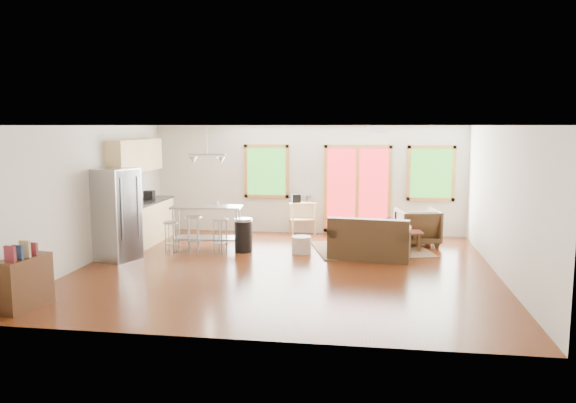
# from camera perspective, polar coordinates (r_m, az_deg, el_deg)

# --- Properties ---
(floor) EXTENTS (7.50, 7.00, 0.02)m
(floor) POSITION_cam_1_polar(r_m,az_deg,el_deg) (10.36, -0.25, -6.87)
(floor) COLOR #3E1909
(floor) RESTS_ON ground
(ceiling) EXTENTS (7.50, 7.00, 0.02)m
(ceiling) POSITION_cam_1_polar(r_m,az_deg,el_deg) (10.03, -0.26, 7.78)
(ceiling) COLOR silver
(ceiling) RESTS_ON ground
(back_wall) EXTENTS (7.50, 0.02, 2.60)m
(back_wall) POSITION_cam_1_polar(r_m,az_deg,el_deg) (13.57, 2.00, 2.21)
(back_wall) COLOR beige
(back_wall) RESTS_ON ground
(left_wall) EXTENTS (0.02, 7.00, 2.60)m
(left_wall) POSITION_cam_1_polar(r_m,az_deg,el_deg) (11.30, -19.45, 0.68)
(left_wall) COLOR beige
(left_wall) RESTS_ON ground
(right_wall) EXTENTS (0.02, 7.00, 2.60)m
(right_wall) POSITION_cam_1_polar(r_m,az_deg,el_deg) (10.24, 21.03, -0.08)
(right_wall) COLOR beige
(right_wall) RESTS_ON ground
(front_wall) EXTENTS (7.50, 0.02, 2.60)m
(front_wall) POSITION_cam_1_polar(r_m,az_deg,el_deg) (6.70, -4.81, -3.46)
(front_wall) COLOR beige
(front_wall) RESTS_ON ground
(window_left) EXTENTS (1.10, 0.05, 1.30)m
(window_left) POSITION_cam_1_polar(r_m,az_deg,el_deg) (13.65, -2.20, 3.09)
(window_left) COLOR #205719
(window_left) RESTS_ON back_wall
(french_doors) EXTENTS (1.60, 0.05, 2.10)m
(french_doors) POSITION_cam_1_polar(r_m,az_deg,el_deg) (13.46, 7.06, 1.26)
(french_doors) COLOR #B41C20
(french_doors) RESTS_ON back_wall
(window_right) EXTENTS (1.10, 0.05, 1.30)m
(window_right) POSITION_cam_1_polar(r_m,az_deg,el_deg) (13.48, 14.33, 2.80)
(window_right) COLOR #205719
(window_right) RESTS_ON back_wall
(rug) EXTENTS (2.69, 2.31, 0.02)m
(rug) POSITION_cam_1_polar(r_m,az_deg,el_deg) (12.00, 8.42, -4.82)
(rug) COLOR #445A38
(rug) RESTS_ON floor
(loveseat) EXTENTS (1.65, 1.05, 0.83)m
(loveseat) POSITION_cam_1_polar(r_m,az_deg,el_deg) (11.20, 8.28, -4.06)
(loveseat) COLOR #302212
(loveseat) RESTS_ON floor
(coffee_table) EXTENTS (1.11, 0.75, 0.41)m
(coffee_table) POSITION_cam_1_polar(r_m,az_deg,el_deg) (12.02, 10.94, -3.18)
(coffee_table) COLOR #3E2412
(coffee_table) RESTS_ON floor
(armchair) EXTENTS (1.00, 0.96, 0.88)m
(armchair) POSITION_cam_1_polar(r_m,az_deg,el_deg) (12.62, 13.02, -2.35)
(armchair) COLOR #302212
(armchair) RESTS_ON floor
(ottoman) EXTENTS (0.74, 0.74, 0.40)m
(ottoman) POSITION_cam_1_polar(r_m,az_deg,el_deg) (12.29, 6.96, -3.60)
(ottoman) COLOR #302212
(ottoman) RESTS_ON floor
(pouf) EXTENTS (0.40, 0.40, 0.35)m
(pouf) POSITION_cam_1_polar(r_m,az_deg,el_deg) (11.53, 1.38, -4.42)
(pouf) COLOR beige
(pouf) RESTS_ON floor
(vase) EXTENTS (0.26, 0.27, 0.34)m
(vase) POSITION_cam_1_polar(r_m,az_deg,el_deg) (11.81, 10.14, -2.52)
(vase) COLOR silver
(vase) RESTS_ON coffee_table
(book) EXTENTS (0.21, 0.12, 0.29)m
(book) POSITION_cam_1_polar(r_m,az_deg,el_deg) (11.92, 12.19, -2.38)
(book) COLOR maroon
(book) RESTS_ON coffee_table
(cabinets) EXTENTS (0.64, 2.24, 2.30)m
(cabinets) POSITION_cam_1_polar(r_m,az_deg,el_deg) (12.75, -14.73, -0.07)
(cabinets) COLOR #DEBA79
(cabinets) RESTS_ON floor
(refrigerator) EXTENTS (0.90, 0.89, 1.79)m
(refrigerator) POSITION_cam_1_polar(r_m,az_deg,el_deg) (11.33, -17.05, -1.27)
(refrigerator) COLOR #B7BABC
(refrigerator) RESTS_ON floor
(island) EXTENTS (1.51, 0.71, 0.92)m
(island) POSITION_cam_1_polar(r_m,az_deg,el_deg) (11.95, -8.24, -1.83)
(island) COLOR #B7BABC
(island) RESTS_ON floor
(cup) EXTENTS (0.13, 0.12, 0.11)m
(cup) POSITION_cam_1_polar(r_m,az_deg,el_deg) (11.83, -7.30, -0.09)
(cup) COLOR silver
(cup) RESTS_ON island
(bar_stool_a) EXTENTS (0.32, 0.32, 0.65)m
(bar_stool_a) POSITION_cam_1_polar(r_m,az_deg,el_deg) (11.74, -11.81, -2.82)
(bar_stool_a) COLOR #B7BABC
(bar_stool_a) RESTS_ON floor
(bar_stool_b) EXTENTS (0.42, 0.42, 0.75)m
(bar_stool_b) POSITION_cam_1_polar(r_m,az_deg,el_deg) (11.78, -9.61, -2.37)
(bar_stool_b) COLOR #B7BABC
(bar_stool_b) RESTS_ON floor
(bar_stool_c) EXTENTS (0.43, 0.43, 0.72)m
(bar_stool_c) POSITION_cam_1_polar(r_m,az_deg,el_deg) (11.56, -6.91, -2.62)
(bar_stool_c) COLOR #B7BABC
(bar_stool_c) RESTS_ON floor
(trash_can) EXTENTS (0.47, 0.47, 0.70)m
(trash_can) POSITION_cam_1_polar(r_m,az_deg,el_deg) (11.66, -4.54, -3.41)
(trash_can) COLOR black
(trash_can) RESTS_ON floor
(kitchen_cart) EXTENTS (0.74, 0.60, 0.98)m
(kitchen_cart) POSITION_cam_1_polar(r_m,az_deg,el_deg) (13.49, 1.41, -0.53)
(kitchen_cart) COLOR #DEBA79
(kitchen_cart) RESTS_ON floor
(bookshelf) EXTENTS (0.44, 0.88, 0.99)m
(bookshelf) POSITION_cam_1_polar(r_m,az_deg,el_deg) (8.91, -25.21, -7.38)
(bookshelf) COLOR #3E2412
(bookshelf) RESTS_ON floor
(ceiling_flush) EXTENTS (0.35, 0.35, 0.12)m
(ceiling_flush) POSITION_cam_1_polar(r_m,az_deg,el_deg) (10.51, 8.98, 7.25)
(ceiling_flush) COLOR white
(ceiling_flush) RESTS_ON ceiling
(pendant_light) EXTENTS (0.80, 0.18, 0.79)m
(pendant_light) POSITION_cam_1_polar(r_m,az_deg,el_deg) (11.93, -8.23, 4.27)
(pendant_light) COLOR gray
(pendant_light) RESTS_ON ceiling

